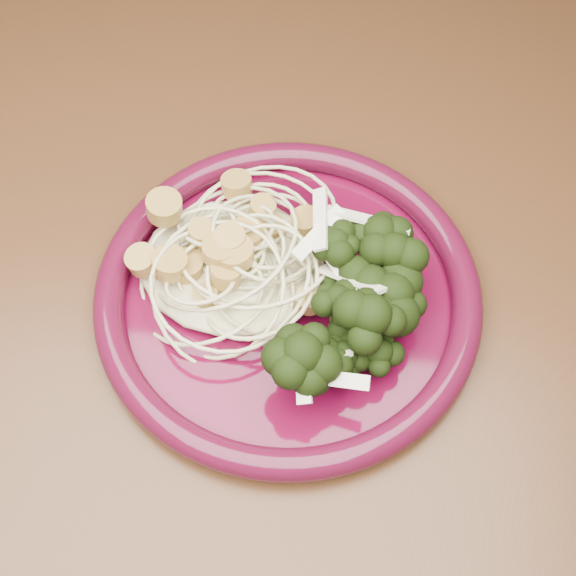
# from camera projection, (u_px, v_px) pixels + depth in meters

# --- Properties ---
(dining_table) EXTENTS (1.20, 0.80, 0.75)m
(dining_table) POSITION_uv_depth(u_px,v_px,m) (243.00, 339.00, 0.72)
(dining_table) COLOR #472814
(dining_table) RESTS_ON ground
(dinner_plate) EXTENTS (0.39, 0.39, 0.02)m
(dinner_plate) POSITION_uv_depth(u_px,v_px,m) (288.00, 294.00, 0.61)
(dinner_plate) COLOR #46051C
(dinner_plate) RESTS_ON dining_table
(spaghetti_pile) EXTENTS (0.19, 0.18, 0.03)m
(spaghetti_pile) POSITION_uv_depth(u_px,v_px,m) (233.00, 258.00, 0.62)
(spaghetti_pile) COLOR beige
(spaghetti_pile) RESTS_ON dinner_plate
(scallop_cluster) EXTENTS (0.19, 0.19, 0.05)m
(scallop_cluster) POSITION_uv_depth(u_px,v_px,m) (229.00, 227.00, 0.58)
(scallop_cluster) COLOR #B8913F
(scallop_cluster) RESTS_ON spaghetti_pile
(broccoli_pile) EXTENTS (0.16, 0.19, 0.06)m
(broccoli_pile) POSITION_uv_depth(u_px,v_px,m) (360.00, 314.00, 0.58)
(broccoli_pile) COLOR black
(broccoli_pile) RESTS_ON dinner_plate
(onion_garnish) EXTENTS (0.11, 0.13, 0.05)m
(onion_garnish) POSITION_uv_depth(u_px,v_px,m) (364.00, 288.00, 0.55)
(onion_garnish) COLOR beige
(onion_garnish) RESTS_ON broccoli_pile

